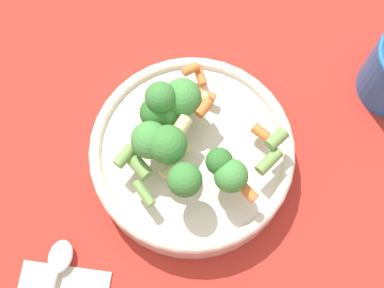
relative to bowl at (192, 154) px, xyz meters
name	(u,v)px	position (x,y,z in m)	size (l,w,h in m)	color
ground_plane	(192,161)	(0.00, 0.00, -0.02)	(3.00, 3.00, 0.00)	#B72D23
bowl	(192,154)	(0.00, 0.00, 0.00)	(0.22, 0.22, 0.05)	beige
pasta_salad	(178,134)	(-0.01, 0.01, 0.06)	(0.17, 0.17, 0.07)	#8CB766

